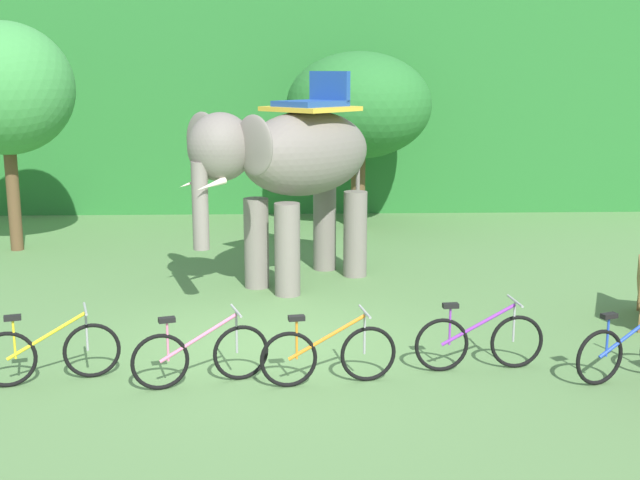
{
  "coord_description": "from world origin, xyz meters",
  "views": [
    {
      "loc": [
        0.37,
        -10.95,
        3.82
      ],
      "look_at": [
        0.79,
        1.0,
        1.3
      ],
      "focal_mm": 45.7,
      "sensor_mm": 36.0,
      "label": 1
    }
  ],
  "objects_px": {
    "elephant": "(294,163)",
    "bike_purple": "(479,341)",
    "tree_center_right": "(5,89)",
    "bike_orange": "(328,354)",
    "tree_far_right": "(359,106)",
    "bike_pink": "(201,355)",
    "bike_blue": "(631,350)",
    "bike_yellow": "(50,353)"
  },
  "relations": [
    {
      "from": "bike_purple",
      "to": "bike_blue",
      "type": "xyz_separation_m",
      "value": [
        1.82,
        -0.39,
        0.0
      ]
    },
    {
      "from": "tree_far_right",
      "to": "bike_orange",
      "type": "relative_size",
      "value": 2.5
    },
    {
      "from": "elephant",
      "to": "bike_purple",
      "type": "distance_m",
      "value": 5.25
    },
    {
      "from": "bike_orange",
      "to": "bike_pink",
      "type": "bearing_deg",
      "value": 178.7
    },
    {
      "from": "bike_yellow",
      "to": "bike_pink",
      "type": "relative_size",
      "value": 1.0
    },
    {
      "from": "bike_yellow",
      "to": "bike_pink",
      "type": "distance_m",
      "value": 1.88
    },
    {
      "from": "tree_far_right",
      "to": "bike_blue",
      "type": "xyz_separation_m",
      "value": [
        2.61,
        -10.03,
        -2.57
      ]
    },
    {
      "from": "tree_center_right",
      "to": "tree_far_right",
      "type": "xyz_separation_m",
      "value": [
        7.53,
        2.22,
        -0.45
      ]
    },
    {
      "from": "elephant",
      "to": "bike_orange",
      "type": "xyz_separation_m",
      "value": [
        0.4,
        -4.75,
        -1.82
      ]
    },
    {
      "from": "tree_center_right",
      "to": "bike_pink",
      "type": "relative_size",
      "value": 2.91
    },
    {
      "from": "bike_yellow",
      "to": "bike_purple",
      "type": "bearing_deg",
      "value": 2.6
    },
    {
      "from": "tree_center_right",
      "to": "bike_orange",
      "type": "height_order",
      "value": "tree_center_right"
    },
    {
      "from": "bike_orange",
      "to": "bike_blue",
      "type": "bearing_deg",
      "value": 0.49
    },
    {
      "from": "bike_yellow",
      "to": "bike_purple",
      "type": "xyz_separation_m",
      "value": [
        5.41,
        0.25,
        0.0
      ]
    },
    {
      "from": "elephant",
      "to": "bike_pink",
      "type": "relative_size",
      "value": 2.29
    },
    {
      "from": "tree_far_right",
      "to": "bike_yellow",
      "type": "xyz_separation_m",
      "value": [
        -4.62,
        -9.88,
        -2.57
      ]
    },
    {
      "from": "elephant",
      "to": "bike_pink",
      "type": "xyz_separation_m",
      "value": [
        -1.17,
        -4.71,
        -1.82
      ]
    },
    {
      "from": "tree_center_right",
      "to": "bike_orange",
      "type": "relative_size",
      "value": 2.83
    },
    {
      "from": "tree_center_right",
      "to": "bike_blue",
      "type": "height_order",
      "value": "tree_center_right"
    },
    {
      "from": "bike_pink",
      "to": "bike_blue",
      "type": "distance_m",
      "value": 5.35
    },
    {
      "from": "tree_center_right",
      "to": "bike_blue",
      "type": "xyz_separation_m",
      "value": [
        10.14,
        -7.81,
        -3.02
      ]
    },
    {
      "from": "elephant",
      "to": "bike_blue",
      "type": "bearing_deg",
      "value": -48.4
    },
    {
      "from": "elephant",
      "to": "bike_purple",
      "type": "xyz_separation_m",
      "value": [
        2.36,
        -4.32,
        -1.82
      ]
    },
    {
      "from": "bike_yellow",
      "to": "bike_orange",
      "type": "height_order",
      "value": "same"
    },
    {
      "from": "tree_center_right",
      "to": "elephant",
      "type": "relative_size",
      "value": 1.27
    },
    {
      "from": "tree_center_right",
      "to": "bike_purple",
      "type": "distance_m",
      "value": 11.54
    },
    {
      "from": "bike_blue",
      "to": "tree_center_right",
      "type": "bearing_deg",
      "value": 142.41
    },
    {
      "from": "bike_orange",
      "to": "elephant",
      "type": "bearing_deg",
      "value": 94.81
    },
    {
      "from": "bike_yellow",
      "to": "bike_orange",
      "type": "bearing_deg",
      "value": -3.02
    },
    {
      "from": "tree_center_right",
      "to": "bike_blue",
      "type": "relative_size",
      "value": 2.96
    },
    {
      "from": "tree_center_right",
      "to": "bike_yellow",
      "type": "height_order",
      "value": "tree_center_right"
    },
    {
      "from": "bike_purple",
      "to": "bike_blue",
      "type": "distance_m",
      "value": 1.87
    },
    {
      "from": "tree_far_right",
      "to": "bike_pink",
      "type": "relative_size",
      "value": 2.57
    },
    {
      "from": "tree_far_right",
      "to": "bike_pink",
      "type": "height_order",
      "value": "tree_far_right"
    },
    {
      "from": "bike_yellow",
      "to": "bike_pink",
      "type": "bearing_deg",
      "value": -4.44
    },
    {
      "from": "bike_blue",
      "to": "bike_yellow",
      "type": "bearing_deg",
      "value": 178.82
    },
    {
      "from": "elephant",
      "to": "tree_far_right",
      "type": "bearing_deg",
      "value": 73.47
    },
    {
      "from": "tree_far_right",
      "to": "elephant",
      "type": "relative_size",
      "value": 1.12
    },
    {
      "from": "elephant",
      "to": "bike_orange",
      "type": "height_order",
      "value": "elephant"
    },
    {
      "from": "bike_yellow",
      "to": "bike_purple",
      "type": "relative_size",
      "value": 0.97
    },
    {
      "from": "bike_pink",
      "to": "bike_orange",
      "type": "distance_m",
      "value": 1.57
    },
    {
      "from": "tree_center_right",
      "to": "bike_pink",
      "type": "bearing_deg",
      "value": -58.49
    }
  ]
}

